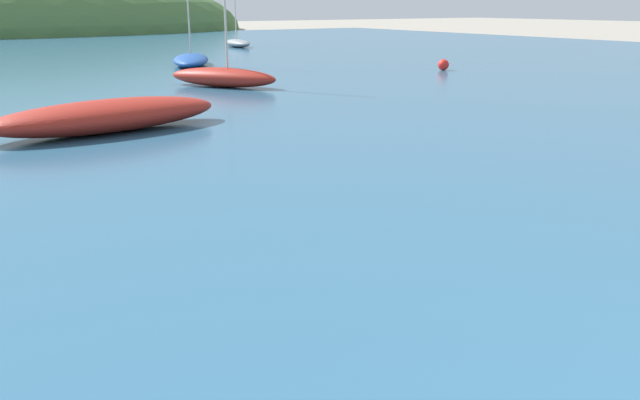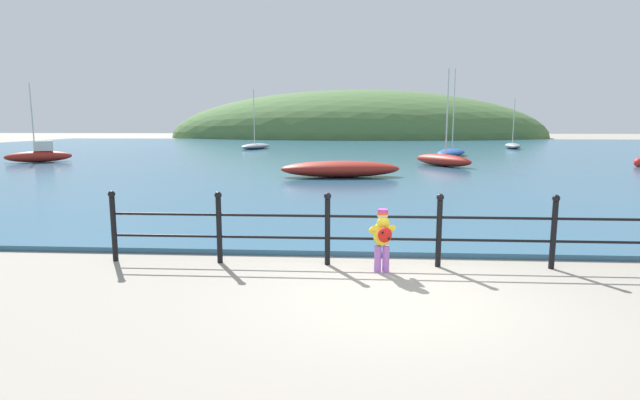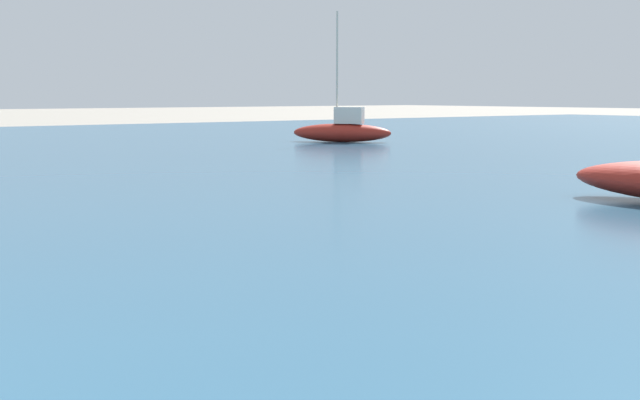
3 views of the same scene
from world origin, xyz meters
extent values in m
plane|color=gray|center=(0.00, 0.00, 0.00)|extent=(200.00, 200.00, 0.00)
cube|color=#2D5B7A|center=(0.00, 32.00, 0.05)|extent=(80.00, 60.00, 0.10)
ellipsoid|color=#476B38|center=(0.00, 71.60, 0.00)|extent=(57.40, 31.57, 14.39)
cylinder|color=black|center=(-4.68, 1.50, 0.55)|extent=(0.09, 0.09, 1.10)
sphere|color=black|center=(-4.68, 1.50, 1.15)|extent=(0.12, 0.12, 0.12)
cylinder|color=black|center=(-2.87, 1.50, 0.55)|extent=(0.09, 0.09, 1.10)
sphere|color=black|center=(-2.87, 1.50, 1.15)|extent=(0.12, 0.12, 0.12)
cylinder|color=black|center=(-1.06, 1.50, 0.55)|extent=(0.09, 0.09, 1.10)
sphere|color=black|center=(-1.06, 1.50, 1.15)|extent=(0.12, 0.12, 0.12)
cylinder|color=black|center=(0.75, 1.50, 0.55)|extent=(0.09, 0.09, 1.10)
sphere|color=black|center=(0.75, 1.50, 1.15)|extent=(0.12, 0.12, 0.12)
cylinder|color=black|center=(2.56, 1.50, 0.55)|extent=(0.09, 0.09, 1.10)
sphere|color=black|center=(2.56, 1.50, 1.15)|extent=(0.12, 0.12, 0.12)
cylinder|color=black|center=(-0.16, 1.50, 0.82)|extent=(9.05, 0.04, 0.04)
cylinder|color=black|center=(-0.16, 1.50, 0.45)|extent=(9.05, 0.04, 0.04)
cylinder|color=#AD66C6|center=(-0.25, 1.14, 0.21)|extent=(0.11, 0.11, 0.42)
cylinder|color=#AD66C6|center=(-0.12, 1.16, 0.21)|extent=(0.11, 0.11, 0.42)
ellipsoid|color=yellow|center=(-0.19, 1.15, 0.62)|extent=(0.33, 0.26, 0.40)
ellipsoid|color=yellow|center=(-0.18, 1.09, 0.80)|extent=(0.21, 0.15, 0.18)
cylinder|color=yellow|center=(-0.33, 1.22, 0.67)|extent=(0.13, 0.32, 0.19)
cylinder|color=yellow|center=(-0.05, 1.26, 0.67)|extent=(0.13, 0.32, 0.19)
sphere|color=beige|center=(-0.19, 1.15, 0.92)|extent=(0.17, 0.17, 0.17)
cylinder|color=#E5511E|center=(-0.19, 1.15, 0.94)|extent=(0.17, 0.17, 0.04)
cylinder|color=#B233AD|center=(-0.19, 1.15, 0.98)|extent=(0.16, 0.16, 0.04)
ellipsoid|color=red|center=(-0.16, 0.96, 0.64)|extent=(0.24, 0.16, 0.24)
sphere|color=black|center=(-0.20, 0.89, 0.70)|extent=(0.04, 0.04, 0.04)
sphere|color=black|center=(-0.10, 0.90, 0.59)|extent=(0.04, 0.04, 0.04)
ellipsoid|color=gray|center=(-8.86, 35.69, 0.33)|extent=(2.73, 4.36, 0.46)
cylinder|color=beige|center=(-8.93, 35.50, 2.82)|extent=(0.07, 0.07, 4.52)
ellipsoid|color=maroon|center=(4.02, 19.63, 0.41)|extent=(2.98, 3.81, 0.62)
cylinder|color=beige|center=(4.13, 19.47, 2.86)|extent=(0.07, 0.07, 4.28)
ellipsoid|color=gray|center=(13.16, 37.64, 0.34)|extent=(1.50, 3.52, 0.48)
cylinder|color=beige|center=(13.18, 37.81, 2.45)|extent=(0.07, 0.07, 3.75)
ellipsoid|color=maroon|center=(-1.14, 14.02, 0.44)|extent=(5.08, 2.17, 0.67)
ellipsoid|color=#1E4793|center=(5.92, 27.19, 0.35)|extent=(3.27, 4.93, 0.50)
cylinder|color=beige|center=(6.01, 27.40, 3.20)|extent=(0.07, 0.07, 5.21)
ellipsoid|color=maroon|center=(-18.42, 20.74, 0.41)|extent=(3.27, 2.76, 0.63)
cube|color=silver|center=(-18.22, 20.90, 1.01)|extent=(1.06, 0.96, 0.57)
cylinder|color=beige|center=(-18.56, 20.64, 2.61)|extent=(0.07, 0.07, 3.77)
sphere|color=red|center=(13.82, 19.68, 0.32)|extent=(0.45, 0.45, 0.45)
camera|label=1|loc=(-4.45, 0.63, 2.67)|focal=35.00mm
camera|label=2|loc=(-0.67, -6.50, 2.34)|focal=28.00mm
camera|label=3|loc=(5.25, 1.67, 1.72)|focal=50.00mm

